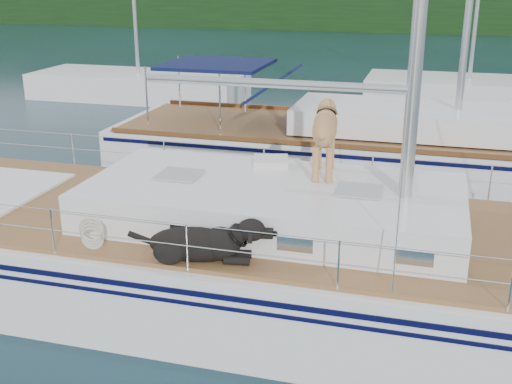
% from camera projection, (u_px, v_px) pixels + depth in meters
% --- Properties ---
extents(ground, '(120.00, 120.00, 0.00)m').
position_uv_depth(ground, '(221.00, 293.00, 9.71)').
color(ground, black).
rests_on(ground, ground).
extents(shore_bank, '(92.00, 1.00, 1.20)m').
position_uv_depth(shore_bank, '(405.00, 23.00, 51.53)').
color(shore_bank, '#595147').
rests_on(shore_bank, ground).
extents(main_sailboat, '(12.00, 3.80, 14.01)m').
position_uv_depth(main_sailboat, '(226.00, 253.00, 9.46)').
color(main_sailboat, white).
rests_on(main_sailboat, ground).
extents(neighbor_sailboat, '(11.00, 3.50, 13.30)m').
position_uv_depth(neighbor_sailboat, '(352.00, 150.00, 15.05)').
color(neighbor_sailboat, white).
rests_on(neighbor_sailboat, ground).
extents(bg_boat_west, '(8.00, 3.00, 11.65)m').
position_uv_depth(bg_boat_west, '(139.00, 86.00, 24.34)').
color(bg_boat_west, white).
rests_on(bg_boat_west, ground).
extents(bg_boat_center, '(7.20, 3.00, 11.65)m').
position_uv_depth(bg_boat_center, '(468.00, 92.00, 23.09)').
color(bg_boat_center, white).
rests_on(bg_boat_center, ground).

